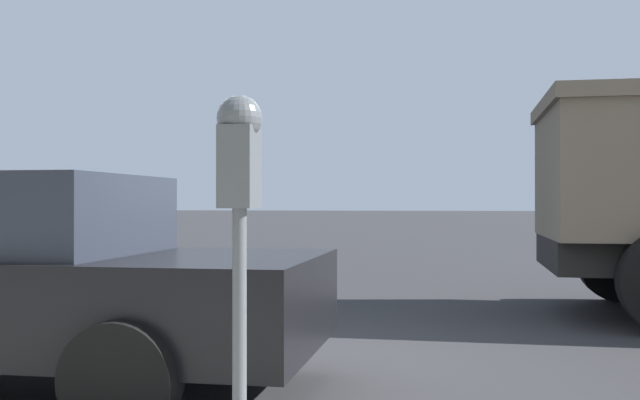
% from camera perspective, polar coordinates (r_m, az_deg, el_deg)
% --- Properties ---
extents(ground_plane, '(220.00, 220.00, 0.00)m').
position_cam_1_polar(ground_plane, '(5.85, -4.79, -12.67)').
color(ground_plane, '#2B2B2D').
extents(parking_meter, '(0.21, 0.19, 1.55)m').
position_cam_1_polar(parking_meter, '(3.12, -6.15, 1.26)').
color(parking_meter, '#4C5156').
rests_on(parking_meter, sidewalk).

